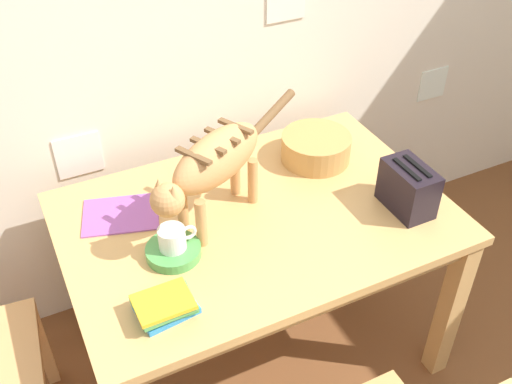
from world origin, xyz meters
name	(u,v)px	position (x,y,z in m)	size (l,w,h in m)	color
wall_rear	(175,13)	(0.00, 1.77, 1.25)	(5.15, 0.11, 2.50)	silver
dining_table	(256,233)	(0.04, 1.16, 0.65)	(1.33, 0.91, 0.74)	tan
cat	(214,164)	(-0.10, 1.20, 0.97)	(0.65, 0.38, 0.34)	tan
saucer_bowl	(174,251)	(-0.29, 1.10, 0.75)	(0.18, 0.18, 0.03)	#4A9949
coffee_mug	(173,238)	(-0.29, 1.10, 0.81)	(0.13, 0.09, 0.08)	white
magazine	(121,214)	(-0.39, 1.37, 0.74)	(0.26, 0.20, 0.01)	#9C50A7
book_stack	(165,305)	(-0.39, 0.88, 0.77)	(0.18, 0.15, 0.06)	#2E88D0
wicker_basket	(316,147)	(0.39, 1.37, 0.79)	(0.27, 0.27, 0.10)	tan
toaster	(408,188)	(0.53, 0.97, 0.82)	(0.12, 0.20, 0.18)	black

